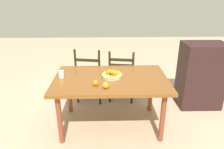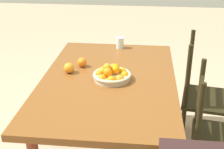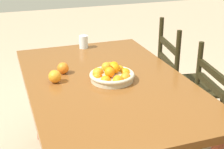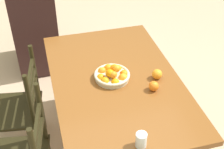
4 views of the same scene
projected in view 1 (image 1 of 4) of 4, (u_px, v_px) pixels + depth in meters
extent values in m
plane|color=tan|center=(111.00, 124.00, 3.13)|extent=(12.00, 12.00, 0.00)
cube|color=brown|center=(111.00, 79.00, 2.84)|extent=(1.55, 0.98, 0.04)
cylinder|color=brown|center=(60.00, 119.00, 2.63)|extent=(0.07, 0.07, 0.72)
cylinder|color=brown|center=(163.00, 118.00, 2.66)|extent=(0.07, 0.07, 0.72)
cylinder|color=brown|center=(69.00, 92.00, 3.32)|extent=(0.07, 0.07, 0.72)
cylinder|color=brown|center=(151.00, 91.00, 3.35)|extent=(0.07, 0.07, 0.72)
cube|color=black|center=(122.00, 76.00, 3.74)|extent=(0.51, 0.51, 0.03)
cylinder|color=black|center=(133.00, 83.00, 3.98)|extent=(0.04, 0.04, 0.41)
cylinder|color=black|center=(112.00, 82.00, 4.03)|extent=(0.04, 0.04, 0.41)
cylinder|color=black|center=(132.00, 93.00, 3.62)|extent=(0.04, 0.04, 0.41)
cylinder|color=black|center=(110.00, 91.00, 3.67)|extent=(0.04, 0.04, 0.41)
cylinder|color=black|center=(133.00, 67.00, 3.44)|extent=(0.04, 0.04, 0.50)
cylinder|color=black|center=(110.00, 66.00, 3.48)|extent=(0.04, 0.04, 0.50)
cube|color=black|center=(121.00, 71.00, 3.49)|extent=(0.36, 0.08, 0.04)
cube|color=black|center=(121.00, 65.00, 3.45)|extent=(0.36, 0.08, 0.04)
cube|color=black|center=(121.00, 60.00, 3.41)|extent=(0.36, 0.08, 0.04)
cube|color=black|center=(91.00, 76.00, 3.71)|extent=(0.53, 0.53, 0.03)
cylinder|color=black|center=(104.00, 83.00, 3.96)|extent=(0.04, 0.04, 0.43)
cylinder|color=black|center=(83.00, 82.00, 4.01)|extent=(0.04, 0.04, 0.43)
cylinder|color=black|center=(100.00, 93.00, 3.59)|extent=(0.04, 0.04, 0.43)
cylinder|color=black|center=(77.00, 92.00, 3.64)|extent=(0.04, 0.04, 0.43)
cylinder|color=black|center=(99.00, 66.00, 3.40)|extent=(0.04, 0.04, 0.53)
cylinder|color=black|center=(76.00, 65.00, 3.45)|extent=(0.04, 0.04, 0.53)
cube|color=black|center=(87.00, 68.00, 3.44)|extent=(0.37, 0.08, 0.04)
cube|color=black|center=(87.00, 60.00, 3.39)|extent=(0.37, 0.08, 0.04)
cube|color=black|center=(201.00, 75.00, 3.47)|extent=(0.69, 0.48, 1.10)
cylinder|color=beige|center=(112.00, 76.00, 2.85)|extent=(0.27, 0.27, 0.04)
torus|color=beige|center=(112.00, 75.00, 2.84)|extent=(0.28, 0.28, 0.02)
sphere|color=orange|center=(119.00, 75.00, 2.85)|extent=(0.07, 0.07, 0.07)
sphere|color=orange|center=(117.00, 73.00, 2.91)|extent=(0.07, 0.07, 0.07)
sphere|color=orange|center=(111.00, 72.00, 2.93)|extent=(0.06, 0.06, 0.06)
sphere|color=orange|center=(108.00, 73.00, 2.91)|extent=(0.07, 0.07, 0.07)
sphere|color=orange|center=(105.00, 75.00, 2.84)|extent=(0.06, 0.06, 0.06)
sphere|color=orange|center=(108.00, 77.00, 2.78)|extent=(0.07, 0.07, 0.07)
sphere|color=orange|center=(112.00, 78.00, 2.76)|extent=(0.06, 0.06, 0.06)
sphere|color=orange|center=(117.00, 77.00, 2.79)|extent=(0.06, 0.06, 0.06)
sphere|color=orange|center=(112.00, 72.00, 2.79)|extent=(0.06, 0.06, 0.06)
sphere|color=orange|center=(115.00, 73.00, 2.81)|extent=(0.06, 0.06, 0.06)
sphere|color=orange|center=(111.00, 72.00, 2.85)|extent=(0.06, 0.06, 0.06)
sphere|color=orange|center=(110.00, 71.00, 2.85)|extent=(0.06, 0.06, 0.06)
sphere|color=orange|center=(108.00, 72.00, 2.83)|extent=(0.06, 0.06, 0.06)
sphere|color=orange|center=(106.00, 85.00, 2.53)|extent=(0.08, 0.08, 0.08)
sphere|color=orange|center=(96.00, 83.00, 2.59)|extent=(0.08, 0.08, 0.08)
cylinder|color=silver|center=(61.00, 74.00, 2.82)|extent=(0.07, 0.07, 0.10)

